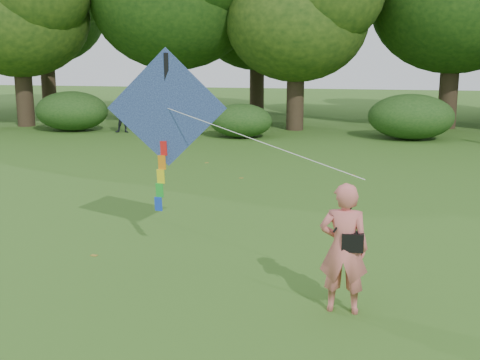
# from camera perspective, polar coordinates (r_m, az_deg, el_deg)

# --- Properties ---
(ground) EXTENTS (100.00, 100.00, 0.00)m
(ground) POSITION_cam_1_polar(r_m,az_deg,el_deg) (8.61, 5.29, -12.96)
(ground) COLOR #265114
(ground) RESTS_ON ground
(man_kite_flyer) EXTENTS (0.70, 0.47, 1.88)m
(man_kite_flyer) POSITION_cam_1_polar(r_m,az_deg,el_deg) (8.59, 9.80, -6.39)
(man_kite_flyer) COLOR #DB6B67
(man_kite_flyer) RESTS_ON ground
(bystander_left) EXTENTS (0.86, 0.72, 1.57)m
(bystander_left) POSITION_cam_1_polar(r_m,az_deg,el_deg) (27.42, -11.03, 6.05)
(bystander_left) COLOR #242931
(bystander_left) RESTS_ON ground
(crossbody_bag) EXTENTS (0.43, 0.20, 0.73)m
(crossbody_bag) POSITION_cam_1_polar(r_m,az_deg,el_deg) (8.52, 10.61, -5.70)
(crossbody_bag) COLOR black
(crossbody_bag) RESTS_ON ground
(flying_kite) EXTENTS (4.46, 2.29, 2.94)m
(flying_kite) POSITION_cam_1_polar(r_m,az_deg,el_deg) (10.72, -6.91, 6.50)
(flying_kite) COLOR #243D9D
(flying_kite) RESTS_ON ground
(tree_line) EXTENTS (54.70, 15.30, 9.48)m
(tree_line) POSITION_cam_1_polar(r_m,az_deg,el_deg) (30.71, 13.06, 15.62)
(tree_line) COLOR #3A2D1E
(tree_line) RESTS_ON ground
(shrub_band) EXTENTS (39.15, 3.22, 1.88)m
(shrub_band) POSITION_cam_1_polar(r_m,az_deg,el_deg) (25.55, 7.57, 5.89)
(shrub_band) COLOR #264919
(shrub_band) RESTS_ON ground
(fallen_leaves) EXTENTS (11.32, 15.27, 0.01)m
(fallen_leaves) POSITION_cam_1_polar(r_m,az_deg,el_deg) (13.09, 5.29, -3.99)
(fallen_leaves) COLOR olive
(fallen_leaves) RESTS_ON ground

